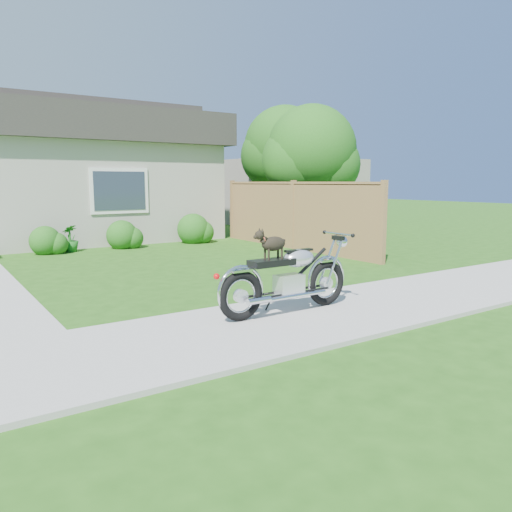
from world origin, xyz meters
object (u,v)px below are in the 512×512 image
Objects in this scene: tree_near at (316,154)px; tree_far at (288,151)px; house at (6,172)px; potted_plant_right at (70,238)px; fence at (293,215)px; motorcycle_with_dog at (288,276)px.

tree_near is 0.90× the size of tree_far.
house reaches higher than potted_plant_right.
fence is 9.15× the size of potted_plant_right.
motorcycle_with_dog is at bearing -80.84° from house.
motorcycle_with_dog is (-4.41, -5.50, -0.38)m from fence.
potted_plant_right is 8.36m from motorcycle_with_dog.
house reaches higher than tree_near.
tree_near is at bearing -32.36° from house.
potted_plant_right is at bearing 166.78° from tree_near.
fence is at bearing -147.36° from tree_near.
motorcycle_with_dog is (0.93, -8.30, 0.19)m from potted_plant_right.
tree_near reaches higher than motorcycle_with_dog.
house reaches higher than motorcycle_with_dog.
potted_plant_right is (0.97, -3.44, -1.80)m from house.
fence is at bearing 50.97° from motorcycle_with_dog.
fence reaches higher than motorcycle_with_dog.
fence is 2.74m from tree_near.
potted_plant_right is at bearing -74.30° from house.
fence is 1.57× the size of tree_near.
tree_far is 6.51× the size of potted_plant_right.
motorcycle_with_dog is at bearing -83.64° from potted_plant_right.
tree_far is (1.43, 3.27, 0.31)m from tree_near.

